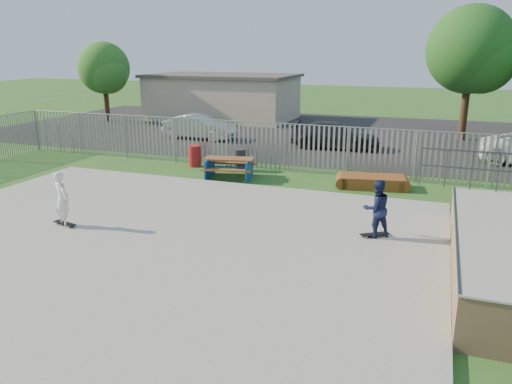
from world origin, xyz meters
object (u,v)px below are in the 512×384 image
(tree_left, at_px, (104,68))
(trash_bin_grey, at_px, (239,160))
(skater_navy, at_px, (376,208))
(picnic_table, at_px, (229,168))
(skater_white, at_px, (62,199))
(car_dark, at_px, (335,135))
(tree_mid, at_px, (471,50))
(funbox, at_px, (372,182))
(trash_bin_red, at_px, (195,156))
(car_silver, at_px, (199,127))

(tree_left, bearing_deg, trash_bin_grey, -36.31)
(tree_left, xyz_separation_m, skater_navy, (20.77, -16.81, -2.74))
(picnic_table, xyz_separation_m, skater_white, (-2.02, -7.10, 0.51))
(trash_bin_grey, relative_size, skater_white, 0.59)
(car_dark, xyz_separation_m, tree_mid, (6.19, 4.93, 4.21))
(funbox, bearing_deg, trash_bin_red, 163.32)
(tree_left, distance_m, skater_white, 22.85)
(trash_bin_grey, xyz_separation_m, car_silver, (-4.97, 6.24, 0.25))
(trash_bin_red, relative_size, skater_white, 0.59)
(picnic_table, bearing_deg, tree_mid, 43.16)
(picnic_table, bearing_deg, skater_white, -117.23)
(car_silver, xyz_separation_m, tree_mid, (13.96, 4.87, 4.19))
(car_dark, distance_m, tree_left, 17.94)
(trash_bin_grey, bearing_deg, funbox, -8.50)
(picnic_table, xyz_separation_m, skater_navy, (6.31, -4.93, 0.51))
(skater_white, bearing_deg, skater_navy, -141.94)
(trash_bin_grey, height_order, car_silver, car_silver)
(funbox, height_order, skater_white, skater_white)
(tree_left, bearing_deg, picnic_table, -39.42)
(car_dark, bearing_deg, trash_bin_grey, 151.27)
(funbox, bearing_deg, picnic_table, 174.96)
(picnic_table, xyz_separation_m, tree_mid, (8.88, 12.45, 4.48))
(skater_navy, height_order, skater_white, same)
(skater_navy, bearing_deg, trash_bin_grey, -78.33)
(car_dark, distance_m, tree_mid, 8.96)
(funbox, height_order, trash_bin_grey, trash_bin_grey)
(car_silver, distance_m, skater_white, 15.00)
(skater_navy, bearing_deg, car_dark, -107.77)
(picnic_table, relative_size, car_dark, 0.48)
(trash_bin_red, relative_size, tree_mid, 0.13)
(tree_left, height_order, skater_navy, tree_left)
(funbox, relative_size, tree_left, 0.43)
(picnic_table, relative_size, funbox, 0.93)
(funbox, relative_size, trash_bin_grey, 2.60)
(trash_bin_grey, bearing_deg, car_silver, 128.54)
(trash_bin_red, bearing_deg, skater_navy, -36.45)
(funbox, height_order, car_silver, car_silver)
(picnic_table, bearing_deg, trash_bin_red, 136.94)
(tree_mid, bearing_deg, funbox, -105.67)
(tree_left, height_order, skater_white, tree_left)
(funbox, bearing_deg, tree_mid, 64.12)
(funbox, bearing_deg, skater_white, -145.00)
(funbox, bearing_deg, car_silver, 136.05)
(funbox, bearing_deg, car_dark, 101.78)
(skater_navy, relative_size, skater_white, 1.00)
(funbox, relative_size, skater_navy, 1.52)
(funbox, relative_size, car_silver, 0.57)
(trash_bin_grey, xyz_separation_m, skater_white, (-1.91, -8.44, 0.47))
(car_dark, bearing_deg, skater_white, 157.81)
(car_dark, xyz_separation_m, skater_white, (-4.71, -14.61, 0.24))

